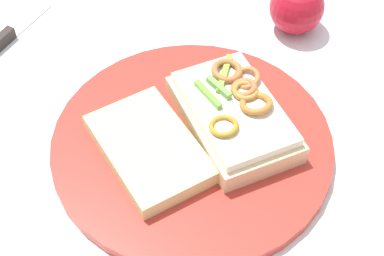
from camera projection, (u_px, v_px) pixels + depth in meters
The scene contains 6 objects.
ground_plane at pixel (192, 147), 0.66m from camera, with size 2.00×2.00×0.00m, color white.
plate at pixel (192, 143), 0.65m from camera, with size 0.31×0.31×0.01m, color #B33329.
sandwich at pixel (234, 113), 0.65m from camera, with size 0.10×0.16×0.05m.
bread_slice_side at pixel (149, 149), 0.63m from camera, with size 0.14×0.09×0.02m, color beige.
apple_3 at pixel (297, 7), 0.76m from camera, with size 0.07×0.07×0.07m, color #AD1223.
knife at pixel (6, 38), 0.77m from camera, with size 0.11×0.09×0.02m.
Camera 1 is at (0.16, 0.37, 0.52)m, focal length 54.56 mm.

